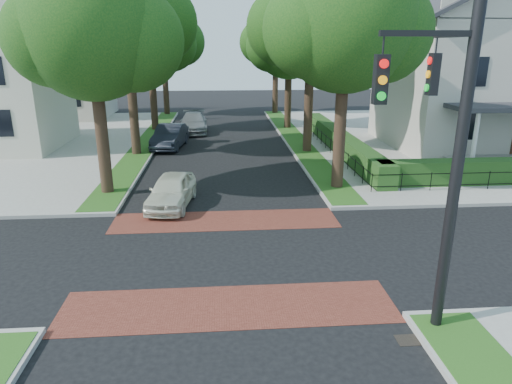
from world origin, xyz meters
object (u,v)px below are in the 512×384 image
(traffic_signal, at_px, (447,141))
(parked_car_front, at_px, (171,190))
(parked_car_rear, at_px, (194,123))
(parked_car_middle, at_px, (170,136))

(traffic_signal, xyz_separation_m, parked_car_front, (-7.20, 9.59, -4.00))
(traffic_signal, bearing_deg, parked_car_rear, 104.54)
(parked_car_front, distance_m, parked_car_rear, 18.13)
(traffic_signal, bearing_deg, parked_car_front, 126.90)
(traffic_signal, relative_size, parked_car_rear, 1.53)
(parked_car_front, bearing_deg, parked_car_rear, 97.53)
(parked_car_front, bearing_deg, traffic_signal, -45.53)
(traffic_signal, distance_m, parked_car_rear, 28.90)
(traffic_signal, distance_m, parked_car_middle, 23.65)
(parked_car_middle, distance_m, parked_car_rear, 6.13)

